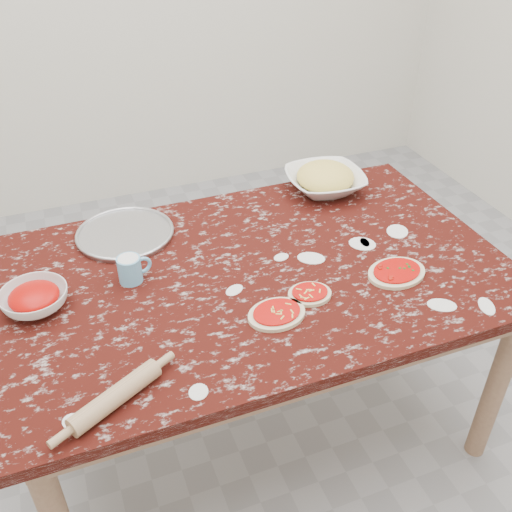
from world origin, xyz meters
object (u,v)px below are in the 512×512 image
object	(u,v)px
pizza_tray	(125,234)
flour_mug	(131,269)
cheese_bowl	(325,182)
rolling_pin	(116,396)
worktable	(256,289)
sauce_bowl	(35,300)

from	to	relation	value
pizza_tray	flour_mug	size ratio (longest dim) A/B	3.02
pizza_tray	cheese_bowl	size ratio (longest dim) A/B	1.10
rolling_pin	worktable	bearing A→B (deg)	37.27
cheese_bowl	flour_mug	bearing A→B (deg)	-159.49
worktable	flour_mug	bearing A→B (deg)	167.74
cheese_bowl	pizza_tray	bearing A→B (deg)	-176.65
cheese_bowl	flour_mug	world-z (taller)	flour_mug
pizza_tray	sauce_bowl	size ratio (longest dim) A/B	1.70
cheese_bowl	rolling_pin	distance (m)	1.23
sauce_bowl	rolling_pin	size ratio (longest dim) A/B	0.77
cheese_bowl	flour_mug	xyz separation A→B (m)	(-0.82, -0.31, 0.01)
pizza_tray	flour_mug	xyz separation A→B (m)	(-0.03, -0.26, 0.04)
rolling_pin	sauce_bowl	bearing A→B (deg)	109.60
worktable	pizza_tray	size ratio (longest dim) A/B	4.87
flour_mug	sauce_bowl	bearing A→B (deg)	-174.08
worktable	rolling_pin	xyz separation A→B (m)	(-0.51, -0.39, 0.11)
pizza_tray	sauce_bowl	world-z (taller)	sauce_bowl
rolling_pin	cheese_bowl	bearing A→B (deg)	39.34
sauce_bowl	flour_mug	bearing A→B (deg)	5.92
sauce_bowl	rolling_pin	distance (m)	0.47
worktable	flour_mug	world-z (taller)	flour_mug
pizza_tray	rolling_pin	world-z (taller)	rolling_pin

